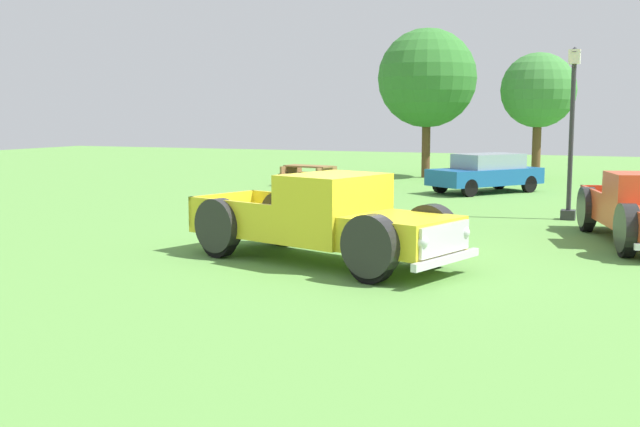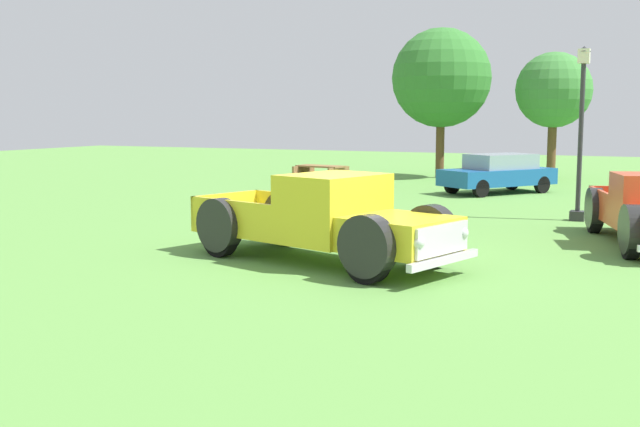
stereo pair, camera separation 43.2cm
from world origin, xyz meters
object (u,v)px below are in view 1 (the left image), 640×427
pickup_truck_foreground (336,222)px  lamp_post_near (572,130)px  sedan_distant_a (486,172)px  oak_tree_east (538,91)px  picnic_table (309,173)px  oak_tree_west (427,78)px

pickup_truck_foreground → lamp_post_near: 8.73m
sedan_distant_a → oak_tree_east: bearing=82.8°
picnic_table → oak_tree_west: size_ratio=0.32×
lamp_post_near → oak_tree_west: size_ratio=0.70×
lamp_post_near → picnic_table: size_ratio=2.19×
lamp_post_near → oak_tree_east: 12.86m
lamp_post_near → oak_tree_east: (-2.51, 12.54, 1.36)m
pickup_truck_foreground → lamp_post_near: lamp_post_near is taller
pickup_truck_foreground → oak_tree_east: (0.77, 20.49, 2.88)m
sedan_distant_a → oak_tree_east: 7.13m
lamp_post_near → oak_tree_west: bearing=121.0°
pickup_truck_foreground → oak_tree_west: size_ratio=0.90×
picnic_table → oak_tree_east: size_ratio=0.38×
pickup_truck_foreground → picnic_table: size_ratio=2.83×
lamp_post_near → picnic_table: 11.82m
sedan_distant_a → lamp_post_near: 7.13m
oak_tree_west → sedan_distant_a: bearing=-56.5°
sedan_distant_a → picnic_table: (-6.68, -0.09, -0.22)m
pickup_truck_foreground → sedan_distant_a: 14.05m
sedan_distant_a → oak_tree_west: oak_tree_west is taller
lamp_post_near → picnic_table: (-10.01, 6.01, -1.81)m
oak_tree_east → sedan_distant_a: bearing=-97.2°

